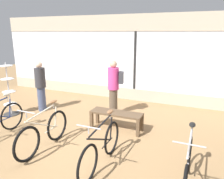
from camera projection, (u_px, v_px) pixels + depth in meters
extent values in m
plane|color=#99754C|center=(81.00, 148.00, 4.97)|extent=(24.00, 24.00, 0.00)
cube|color=#B2A893|center=(134.00, 94.00, 8.47)|extent=(12.00, 0.08, 0.45)
cube|color=white|center=(135.00, 61.00, 8.14)|extent=(12.00, 0.04, 2.15)
cube|color=#B2A893|center=(136.00, 22.00, 7.79)|extent=(12.00, 0.08, 0.60)
cube|color=black|center=(135.00, 61.00, 8.12)|extent=(0.08, 0.02, 2.15)
torus|color=black|center=(12.00, 116.00, 5.88)|extent=(0.05, 0.74, 0.74)
cylinder|color=navy|center=(10.00, 108.00, 5.78)|extent=(0.03, 0.11, 0.49)
cylinder|color=navy|center=(5.00, 119.00, 5.66)|extent=(0.03, 0.49, 0.03)
cylinder|color=#B2B2B7|center=(7.00, 97.00, 5.67)|extent=(0.02, 0.02, 0.14)
ellipsoid|color=#B2A893|center=(7.00, 94.00, 5.64)|extent=(0.11, 0.22, 0.06)
torus|color=black|center=(57.00, 125.00, 5.30)|extent=(0.06, 0.74, 0.74)
torus|color=black|center=(27.00, 144.00, 4.42)|extent=(0.06, 0.74, 0.74)
cylinder|color=beige|center=(41.00, 125.00, 4.76)|extent=(0.03, 0.93, 0.51)
cylinder|color=beige|center=(56.00, 117.00, 5.20)|extent=(0.03, 0.11, 0.49)
cylinder|color=beige|center=(41.00, 112.00, 4.72)|extent=(0.03, 0.85, 0.10)
cylinder|color=beige|center=(51.00, 129.00, 5.10)|extent=(0.03, 0.45, 0.03)
cylinder|color=#B2B2B7|center=(54.00, 105.00, 5.09)|extent=(0.02, 0.02, 0.14)
ellipsoid|color=brown|center=(53.00, 102.00, 5.07)|extent=(0.11, 0.22, 0.06)
cylinder|color=#B2B2B7|center=(26.00, 115.00, 4.32)|extent=(0.02, 0.02, 0.12)
cylinder|color=#ADADB2|center=(26.00, 112.00, 4.30)|extent=(0.46, 0.02, 0.02)
torus|color=black|center=(112.00, 138.00, 4.70)|extent=(0.05, 0.71, 0.71)
torus|color=black|center=(88.00, 164.00, 3.76)|extent=(0.05, 0.71, 0.71)
cylinder|color=black|center=(100.00, 139.00, 4.13)|extent=(0.03, 0.98, 0.51)
cylinder|color=black|center=(111.00, 128.00, 4.60)|extent=(0.03, 0.11, 0.49)
cylinder|color=black|center=(101.00, 125.00, 4.09)|extent=(0.03, 0.91, 0.10)
cylinder|color=black|center=(107.00, 143.00, 4.49)|extent=(0.03, 0.48, 0.03)
cylinder|color=#B2B2B7|center=(110.00, 115.00, 4.49)|extent=(0.02, 0.02, 0.14)
ellipsoid|color=brown|center=(110.00, 112.00, 4.47)|extent=(0.11, 0.22, 0.06)
cylinder|color=#B2B2B7|center=(89.00, 130.00, 3.66)|extent=(0.02, 0.02, 0.12)
cylinder|color=#ADADB2|center=(89.00, 127.00, 3.65)|extent=(0.46, 0.02, 0.02)
torus|color=black|center=(190.00, 154.00, 4.12)|extent=(0.05, 0.67, 0.67)
cylinder|color=#BCBCC1|center=(188.00, 157.00, 3.59)|extent=(0.03, 0.92, 0.51)
cylinder|color=#BCBCC1|center=(191.00, 143.00, 4.03)|extent=(0.03, 0.11, 0.49)
cylinder|color=#BCBCC1|center=(190.00, 141.00, 3.54)|extent=(0.03, 0.85, 0.10)
cylinder|color=#BCBCC1|center=(189.00, 160.00, 3.92)|extent=(0.03, 0.44, 0.03)
cylinder|color=#B2B2B7|center=(192.00, 129.00, 3.91)|extent=(0.02, 0.02, 0.14)
ellipsoid|color=black|center=(192.00, 125.00, 3.89)|extent=(0.11, 0.22, 0.06)
cylinder|color=#B2B2B7|center=(188.00, 148.00, 3.14)|extent=(0.02, 0.02, 0.12)
cylinder|color=#ADADB2|center=(189.00, 144.00, 3.13)|extent=(0.46, 0.02, 0.02)
cylinder|color=#333333|center=(12.00, 114.00, 7.03)|extent=(0.48, 0.48, 0.03)
cylinder|color=silver|center=(9.00, 89.00, 6.82)|extent=(0.04, 0.04, 1.67)
cylinder|color=white|center=(10.00, 104.00, 6.94)|extent=(0.40, 0.40, 0.02)
cylinder|color=white|center=(9.00, 92.00, 6.84)|extent=(0.40, 0.40, 0.02)
cylinder|color=white|center=(7.00, 79.00, 6.73)|extent=(0.40, 0.40, 0.02)
cylinder|color=white|center=(6.00, 66.00, 6.63)|extent=(0.40, 0.40, 0.02)
cube|color=brown|center=(116.00, 113.00, 5.82)|extent=(1.40, 0.44, 0.05)
cube|color=brown|center=(92.00, 120.00, 5.97)|extent=(0.08, 0.08, 0.45)
cube|color=brown|center=(138.00, 128.00, 5.47)|extent=(0.08, 0.08, 0.45)
cube|color=brown|center=(97.00, 116.00, 6.29)|extent=(0.08, 0.08, 0.45)
cube|color=brown|center=(142.00, 123.00, 5.79)|extent=(0.08, 0.08, 0.45)
cylinder|color=#424C6B|center=(42.00, 99.00, 7.28)|extent=(0.37, 0.37, 0.81)
cylinder|color=#333338|center=(40.00, 78.00, 7.10)|extent=(0.48, 0.48, 0.64)
sphere|color=beige|center=(39.00, 65.00, 6.99)|extent=(0.21, 0.21, 0.21)
cylinder|color=brown|center=(113.00, 102.00, 6.91)|extent=(0.33, 0.33, 0.85)
cylinder|color=#D13D84|center=(113.00, 79.00, 6.71)|extent=(0.43, 0.43, 0.67)
sphere|color=tan|center=(113.00, 64.00, 6.60)|extent=(0.22, 0.22, 0.22)
cube|color=#38383D|center=(121.00, 78.00, 6.68)|extent=(0.20, 0.27, 0.36)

